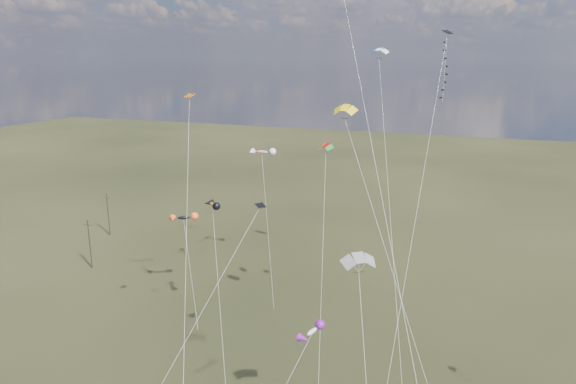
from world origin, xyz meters
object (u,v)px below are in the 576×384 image
(utility_pole_far, at_px, (108,214))
(novelty_black_orange, at_px, (184,218))
(diamond_black_high, at_px, (441,87))
(parafoil_yellow, at_px, (345,109))
(utility_pole_near, at_px, (90,244))

(utility_pole_far, relative_size, novelty_black_orange, 0.65)
(diamond_black_high, distance_m, parafoil_yellow, 9.56)
(parafoil_yellow, distance_m, novelty_black_orange, 28.89)
(utility_pole_near, height_order, parafoil_yellow, parafoil_yellow)
(diamond_black_high, bearing_deg, utility_pole_near, 168.90)
(novelty_black_orange, bearing_deg, parafoil_yellow, -14.14)
(parafoil_yellow, bearing_deg, novelty_black_orange, 165.86)
(utility_pole_near, bearing_deg, parafoil_yellow, -12.26)
(utility_pole_near, height_order, novelty_black_orange, novelty_black_orange)
(utility_pole_near, height_order, diamond_black_high, diamond_black_high)
(utility_pole_near, xyz_separation_m, diamond_black_high, (52.38, -10.28, 25.79))
(utility_pole_far, bearing_deg, novelty_black_orange, -32.22)
(utility_pole_far, bearing_deg, parafoil_yellow, -24.56)
(utility_pole_far, bearing_deg, diamond_black_high, -21.90)
(diamond_black_high, relative_size, parafoil_yellow, 1.24)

